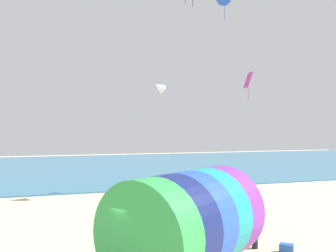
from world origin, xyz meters
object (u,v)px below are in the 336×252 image
giant_inflatable_tube (187,222)px  kite_handler (255,227)px  kite_white_delta (159,87)px  cooler_box (287,249)px  kite_magenta_diamond (248,80)px

giant_inflatable_tube → kite_handler: size_ratio=3.74×
giant_inflatable_tube → kite_white_delta: (3.55, 14.94, 6.29)m
cooler_box → kite_magenta_diamond: bearing=67.0°
giant_inflatable_tube → kite_handler: giant_inflatable_tube is taller
giant_inflatable_tube → kite_white_delta: bearing=76.6°
kite_white_delta → cooler_box: (0.82, -14.37, -7.81)m
kite_white_delta → cooler_box: 16.37m
kite_handler → kite_white_delta: bearing=89.8°
kite_magenta_diamond → kite_white_delta: kite_magenta_diamond is taller
giant_inflatable_tube → cooler_box: giant_inflatable_tube is taller
kite_magenta_diamond → cooler_box: (-4.31, -10.17, -7.98)m
kite_handler → cooler_box: kite_handler is taller
giant_inflatable_tube → kite_white_delta: size_ratio=4.32×
giant_inflatable_tube → kite_magenta_diamond: kite_magenta_diamond is taller
kite_white_delta → kite_magenta_diamond: bearing=-39.3°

